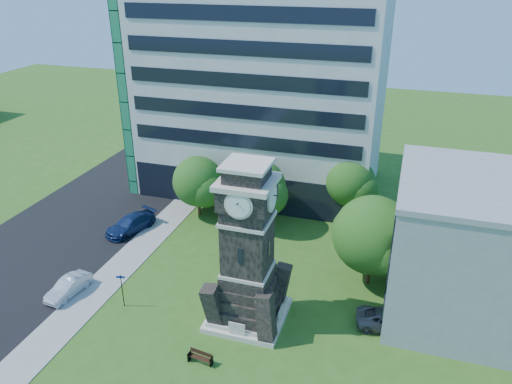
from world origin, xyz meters
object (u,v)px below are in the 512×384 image
(clock_tower, at_px, (248,256))
(car_east_lot, at_px, (391,320))
(car_street_mid, at_px, (69,287))
(car_street_north, at_px, (130,224))
(park_bench, at_px, (201,357))
(street_sign, at_px, (122,287))

(clock_tower, xyz_separation_m, car_east_lot, (10.04, 2.01, -4.61))
(car_street_mid, xyz_separation_m, car_street_north, (-0.62, 10.42, 0.11))
(car_street_north, xyz_separation_m, park_bench, (13.42, -14.08, -0.32))
(car_street_north, height_order, park_bench, car_street_north)
(car_street_north, xyz_separation_m, street_sign, (5.53, -10.44, 0.98))
(car_east_lot, bearing_deg, car_street_north, 65.61)
(clock_tower, relative_size, park_bench, 7.36)
(car_street_mid, height_order, park_bench, car_street_mid)
(clock_tower, distance_m, car_street_north, 17.92)
(street_sign, bearing_deg, park_bench, -37.48)
(car_east_lot, relative_size, street_sign, 1.73)
(clock_tower, height_order, car_east_lot, clock_tower)
(clock_tower, relative_size, car_east_lot, 2.52)
(street_sign, bearing_deg, car_street_north, 105.23)
(park_bench, xyz_separation_m, street_sign, (-7.89, 3.64, 1.30))
(car_street_mid, bearing_deg, park_bench, -9.12)
(car_street_mid, bearing_deg, car_street_north, 100.24)
(clock_tower, bearing_deg, car_street_mid, -173.63)
(street_sign, bearing_deg, clock_tower, -2.93)
(car_east_lot, relative_size, park_bench, 2.92)
(clock_tower, distance_m, park_bench, 7.30)
(car_street_mid, relative_size, car_street_north, 0.76)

